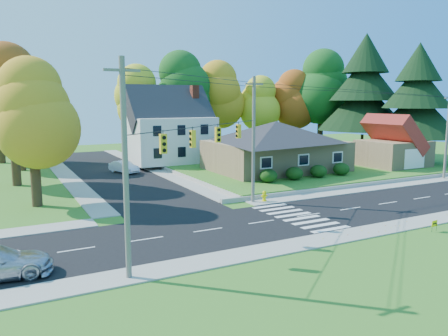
% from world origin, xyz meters
% --- Properties ---
extents(ground, '(120.00, 120.00, 0.00)m').
position_xyz_m(ground, '(0.00, 0.00, 0.00)').
color(ground, '#3D7923').
extents(road_main, '(90.00, 8.00, 0.02)m').
position_xyz_m(road_main, '(0.00, 0.00, 0.01)').
color(road_main, black).
rests_on(road_main, ground).
extents(road_cross, '(8.00, 44.00, 0.02)m').
position_xyz_m(road_cross, '(-8.00, 26.00, 0.01)').
color(road_cross, black).
rests_on(road_cross, ground).
extents(sidewalk_north, '(90.00, 2.00, 0.08)m').
position_xyz_m(sidewalk_north, '(0.00, 5.00, 0.04)').
color(sidewalk_north, '#9C9A90').
rests_on(sidewalk_north, ground).
extents(sidewalk_south, '(90.00, 2.00, 0.08)m').
position_xyz_m(sidewalk_south, '(0.00, -5.00, 0.04)').
color(sidewalk_south, '#9C9A90').
rests_on(sidewalk_south, ground).
extents(lawn, '(30.00, 30.00, 0.50)m').
position_xyz_m(lawn, '(13.00, 21.00, 0.25)').
color(lawn, '#3D7923').
rests_on(lawn, ground).
extents(ranch_house, '(14.60, 10.60, 5.40)m').
position_xyz_m(ranch_house, '(8.00, 16.00, 3.27)').
color(ranch_house, tan).
rests_on(ranch_house, lawn).
extents(colonial_house, '(10.40, 8.40, 9.60)m').
position_xyz_m(colonial_house, '(0.04, 28.00, 4.58)').
color(colonial_house, silver).
rests_on(colonial_house, lawn).
extents(garage, '(7.30, 6.30, 4.60)m').
position_xyz_m(garage, '(22.00, 11.99, 2.84)').
color(garage, tan).
rests_on(garage, lawn).
extents(hedge_row, '(10.70, 1.70, 1.27)m').
position_xyz_m(hedge_row, '(7.50, 9.80, 1.14)').
color(hedge_row, '#163A10').
rests_on(hedge_row, lawn).
extents(traffic_infrastructure, '(38.10, 10.66, 10.00)m').
position_xyz_m(traffic_infrastructure, '(-0.15, 1.35, 5.15)').
color(traffic_infrastructure, '#666059').
rests_on(traffic_infrastructure, ground).
extents(tree_lot_0, '(6.72, 6.72, 12.51)m').
position_xyz_m(tree_lot_0, '(-2.00, 34.00, 8.31)').
color(tree_lot_0, '#3F2A19').
rests_on(tree_lot_0, lawn).
extents(tree_lot_1, '(7.84, 7.84, 14.60)m').
position_xyz_m(tree_lot_1, '(4.00, 33.00, 9.61)').
color(tree_lot_1, '#3F2A19').
rests_on(tree_lot_1, lawn).
extents(tree_lot_2, '(7.28, 7.28, 13.56)m').
position_xyz_m(tree_lot_2, '(10.00, 34.00, 8.96)').
color(tree_lot_2, '#3F2A19').
rests_on(tree_lot_2, lawn).
extents(tree_lot_3, '(6.16, 6.16, 11.47)m').
position_xyz_m(tree_lot_3, '(16.00, 33.00, 7.65)').
color(tree_lot_3, '#3F2A19').
rests_on(tree_lot_3, lawn).
extents(tree_lot_4, '(6.72, 6.72, 12.51)m').
position_xyz_m(tree_lot_4, '(22.00, 32.00, 8.31)').
color(tree_lot_4, '#3F2A19').
rests_on(tree_lot_4, lawn).
extents(tree_lot_5, '(8.40, 8.40, 15.64)m').
position_xyz_m(tree_lot_5, '(26.00, 30.00, 10.27)').
color(tree_lot_5, '#3F2A19').
rests_on(tree_lot_5, lawn).
extents(conifer_east_a, '(12.80, 12.80, 16.96)m').
position_xyz_m(conifer_east_a, '(27.00, 22.00, 9.39)').
color(conifer_east_a, '#3F2A19').
rests_on(conifer_east_a, lawn).
extents(conifer_east_b, '(11.20, 11.20, 14.84)m').
position_xyz_m(conifer_east_b, '(28.00, 14.00, 8.28)').
color(conifer_east_b, '#3F2A19').
rests_on(conifer_east_b, lawn).
extents(tree_west_0, '(6.16, 6.16, 11.47)m').
position_xyz_m(tree_west_0, '(-17.00, 12.00, 7.15)').
color(tree_west_0, '#3F2A19').
rests_on(tree_west_0, ground).
extents(tree_west_1, '(7.28, 7.28, 13.56)m').
position_xyz_m(tree_west_1, '(-18.00, 22.00, 8.46)').
color(tree_west_1, '#3F2A19').
rests_on(tree_west_1, ground).
extents(tree_west_2, '(6.72, 6.72, 12.51)m').
position_xyz_m(tree_west_2, '(-17.00, 32.00, 7.81)').
color(tree_west_2, '#3F2A19').
rests_on(tree_west_2, ground).
extents(white_car, '(2.80, 4.34, 1.35)m').
position_xyz_m(white_car, '(-6.84, 24.59, 0.69)').
color(white_car, silver).
rests_on(white_car, road_cross).
extents(fire_hydrant, '(0.53, 0.41, 0.93)m').
position_xyz_m(fire_hydrant, '(-0.57, 4.97, 0.44)').
color(fire_hydrant, '#F3DC02').
rests_on(fire_hydrant, ground).
extents(yard_sign, '(0.57, 0.10, 0.71)m').
position_xyz_m(yard_sign, '(4.44, -6.83, 0.51)').
color(yard_sign, black).
rests_on(yard_sign, ground).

